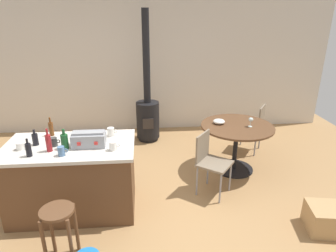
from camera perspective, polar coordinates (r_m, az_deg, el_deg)
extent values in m
plane|color=#A37A4C|center=(4.01, -6.83, -14.94)|extent=(8.80, 8.80, 0.00)
cube|color=beige|center=(6.10, -6.76, 11.57)|extent=(8.00, 0.10, 2.70)
cube|color=brown|center=(3.89, -17.76, -9.72)|extent=(1.47, 0.81, 0.85)
cube|color=beige|center=(3.69, -18.53, -3.76)|extent=(1.53, 0.87, 0.04)
cylinder|color=brown|center=(3.33, -17.28, -18.21)|extent=(0.04, 0.04, 0.58)
cylinder|color=brown|center=(3.39, -21.49, -18.01)|extent=(0.04, 0.04, 0.58)
cylinder|color=brown|center=(3.22, -22.69, -20.69)|extent=(0.04, 0.04, 0.58)
cylinder|color=brown|center=(3.15, -18.19, -20.98)|extent=(0.04, 0.04, 0.58)
cylinder|color=brown|center=(3.09, -20.64, -15.07)|extent=(0.32, 0.32, 0.03)
cylinder|color=black|center=(4.89, 12.49, -7.98)|extent=(0.60, 0.60, 0.02)
cylinder|color=black|center=(4.74, 12.82, -4.30)|extent=(0.07, 0.07, 0.72)
cylinder|color=brown|center=(4.59, 13.20, -0.06)|extent=(1.10, 1.10, 0.03)
cube|color=#7F705B|center=(5.42, 15.41, -0.07)|extent=(0.56, 0.56, 0.03)
cube|color=#7F705B|center=(5.32, 17.59, 1.58)|extent=(0.22, 0.31, 0.40)
cylinder|color=gray|center=(5.32, 16.46, -3.36)|extent=(0.02, 0.02, 0.45)
cylinder|color=gray|center=(5.63, 17.28, -2.08)|extent=(0.02, 0.02, 0.45)
cylinder|color=gray|center=(5.70, 13.96, -1.45)|extent=(0.02, 0.02, 0.45)
cylinder|color=gray|center=(5.39, 12.97, -2.68)|extent=(0.02, 0.02, 0.45)
cube|color=#7F705B|center=(4.04, 8.99, -7.19)|extent=(0.56, 0.56, 0.03)
cube|color=#7F705B|center=(4.01, 6.68, -4.02)|extent=(0.24, 0.30, 0.40)
cylinder|color=gray|center=(4.34, 7.68, -8.46)|extent=(0.02, 0.02, 0.44)
cylinder|color=gray|center=(4.08, 5.59, -10.49)|extent=(0.02, 0.02, 0.44)
cylinder|color=gray|center=(3.96, 10.05, -11.78)|extent=(0.02, 0.02, 0.44)
cylinder|color=gray|center=(4.24, 11.89, -9.59)|extent=(0.02, 0.02, 0.44)
cylinder|color=black|center=(5.85, -3.81, -2.28)|extent=(0.37, 0.37, 0.06)
cylinder|color=black|center=(5.71, -3.90, 1.21)|extent=(0.44, 0.44, 0.70)
cube|color=#2D2826|center=(5.50, -3.84, 0.43)|extent=(0.20, 0.02, 0.20)
cylinder|color=black|center=(5.42, -4.21, 13.00)|extent=(0.13, 0.13, 1.66)
cube|color=gray|center=(3.55, -14.99, -2.58)|extent=(0.38, 0.20, 0.16)
cube|color=gray|center=(3.52, -15.13, -1.22)|extent=(0.36, 0.12, 0.02)
cube|color=red|center=(3.47, -16.80, -3.33)|extent=(0.04, 0.01, 0.04)
cube|color=red|center=(3.44, -13.72, -3.26)|extent=(0.04, 0.01, 0.04)
cylinder|color=#194C23|center=(3.57, -19.28, -2.87)|extent=(0.08, 0.08, 0.17)
cylinder|color=#194C23|center=(3.52, -19.51, -1.10)|extent=(0.03, 0.03, 0.07)
cylinder|color=maroon|center=(3.56, -22.00, -3.09)|extent=(0.06, 0.06, 0.19)
cylinder|color=maroon|center=(3.51, -22.30, -1.08)|extent=(0.02, 0.02, 0.08)
cylinder|color=black|center=(3.53, -25.28, -4.21)|extent=(0.06, 0.06, 0.15)
cylinder|color=black|center=(3.49, -25.54, -2.68)|extent=(0.02, 0.02, 0.06)
cylinder|color=black|center=(3.80, -24.21, -2.39)|extent=(0.07, 0.07, 0.14)
cylinder|color=black|center=(3.76, -24.43, -1.06)|extent=(0.03, 0.03, 0.05)
cylinder|color=#603314|center=(4.00, -21.59, -0.55)|extent=(0.06, 0.06, 0.17)
cylinder|color=#603314|center=(3.96, -21.82, 1.09)|extent=(0.02, 0.02, 0.07)
cylinder|color=white|center=(3.79, -10.96, -1.12)|extent=(0.09, 0.09, 0.11)
torus|color=white|center=(3.78, -10.14, -1.02)|extent=(0.05, 0.01, 0.05)
cylinder|color=#383838|center=(3.69, -21.16, -2.88)|extent=(0.08, 0.08, 0.10)
torus|color=#383838|center=(3.67, -20.40, -2.79)|extent=(0.05, 0.01, 0.05)
cylinder|color=#4C7099|center=(3.42, -19.88, -4.57)|extent=(0.07, 0.07, 0.11)
torus|color=#4C7099|center=(3.41, -19.09, -4.48)|extent=(0.05, 0.01, 0.05)
cylinder|color=white|center=(3.75, -26.61, -3.49)|extent=(0.09, 0.09, 0.09)
torus|color=white|center=(3.73, -25.84, -3.42)|extent=(0.05, 0.01, 0.05)
cylinder|color=white|center=(3.40, -10.55, -3.78)|extent=(0.09, 0.09, 0.10)
torus|color=white|center=(3.39, -9.63, -3.68)|extent=(0.05, 0.01, 0.05)
cylinder|color=silver|center=(4.58, 15.54, -0.09)|extent=(0.06, 0.06, 0.00)
cylinder|color=silver|center=(4.57, 15.59, 0.40)|extent=(0.01, 0.01, 0.08)
ellipsoid|color=silver|center=(4.55, 15.67, 1.20)|extent=(0.07, 0.07, 0.06)
ellipsoid|color=white|center=(4.59, 9.80, 0.87)|extent=(0.18, 0.18, 0.07)
cube|color=tan|center=(3.96, 27.85, -15.50)|extent=(0.43, 0.44, 0.30)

